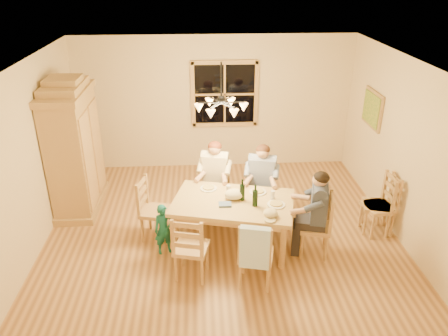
{
  "coord_description": "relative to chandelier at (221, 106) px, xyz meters",
  "views": [
    {
      "loc": [
        -0.32,
        -5.96,
        3.94
      ],
      "look_at": [
        0.04,
        0.1,
        1.05
      ],
      "focal_mm": 35.0,
      "sensor_mm": 36.0,
      "label": 1
    }
  ],
  "objects": [
    {
      "name": "plate_plaid",
      "position": [
        0.54,
        -0.18,
        -1.31
      ],
      "size": [
        0.26,
        0.26,
        0.02
      ],
      "primitive_type": "cylinder",
      "color": "white",
      "rests_on": "dining_table"
    },
    {
      "name": "adult_woman",
      "position": [
        -0.08,
        0.49,
        -1.24
      ],
      "size": [
        0.47,
        0.5,
        0.87
      ],
      "rotation": [
        0.0,
        0.0,
        2.9
      ],
      "color": "beige",
      "rests_on": "floor"
    },
    {
      "name": "chair_end_left",
      "position": [
        -1.03,
        -0.13,
        -1.77
      ],
      "size": [
        0.51,
        0.53,
        0.99
      ],
      "rotation": [
        0.0,
        0.0,
        -1.81
      ],
      "color": "tan",
      "rests_on": "floor"
    },
    {
      "name": "chair_near_left",
      "position": [
        -0.47,
        -1.11,
        -1.77
      ],
      "size": [
        0.53,
        0.51,
        0.99
      ],
      "rotation": [
        0.0,
        0.0,
        -0.24
      ],
      "color": "tan",
      "rests_on": "floor"
    },
    {
      "name": "plate_slate",
      "position": [
        0.76,
        -0.58,
        -1.31
      ],
      "size": [
        0.26,
        0.26,
        0.02
      ],
      "primitive_type": "cylinder",
      "color": "white",
      "rests_on": "dining_table"
    },
    {
      "name": "armoire",
      "position": [
        -2.42,
        0.92,
        -1.02
      ],
      "size": [
        0.66,
        1.4,
        2.3
      ],
      "color": "#A38246",
      "rests_on": "floor"
    },
    {
      "name": "cloth_bundle",
      "position": [
        0.17,
        -0.36,
        -1.24
      ],
      "size": [
        0.28,
        0.22,
        0.15
      ],
      "primitive_type": "ellipsoid",
      "color": "beige",
      "rests_on": "dining_table"
    },
    {
      "name": "dining_table",
      "position": [
        0.15,
        -0.41,
        -1.42
      ],
      "size": [
        1.94,
        1.44,
        0.76
      ],
      "rotation": [
        0.0,
        0.0,
        -0.24
      ],
      "color": "tan",
      "rests_on": "floor"
    },
    {
      "name": "painting",
      "position": [
        2.71,
        1.2,
        -0.48
      ],
      "size": [
        0.06,
        0.78,
        0.64
      ],
      "color": "#A38246",
      "rests_on": "wall_right"
    },
    {
      "name": "adult_slate_man",
      "position": [
        1.32,
        -0.7,
        -1.24
      ],
      "size": [
        0.5,
        0.47,
        0.87
      ],
      "rotation": [
        0.0,
        0.0,
        1.33
      ],
      "color": "#39415B",
      "rests_on": "floor"
    },
    {
      "name": "chair_far_right",
      "position": [
        0.67,
        0.31,
        -1.77
      ],
      "size": [
        0.53,
        0.51,
        0.99
      ],
      "rotation": [
        0.0,
        0.0,
        2.9
      ],
      "color": "tan",
      "rests_on": "floor"
    },
    {
      "name": "wall_right",
      "position": [
        2.75,
        0.0,
        -0.73
      ],
      "size": [
        0.02,
        5.0,
        2.7
      ],
      "primitive_type": "cube",
      "color": "beige",
      "rests_on": "floor"
    },
    {
      "name": "floor",
      "position": [
        0.0,
        0.0,
        -2.08
      ],
      "size": [
        5.5,
        5.5,
        0.0
      ],
      "primitive_type": "plane",
      "color": "brown",
      "rests_on": "ground"
    },
    {
      "name": "napkin",
      "position": [
        0.02,
        -0.54,
        -1.3
      ],
      "size": [
        0.21,
        0.18,
        0.03
      ],
      "primitive_type": "cube",
      "rotation": [
        0.0,
        0.0,
        -0.24
      ],
      "color": "slate",
      "rests_on": "dining_table"
    },
    {
      "name": "wine_glass_b",
      "position": [
        0.73,
        -0.4,
        -1.25
      ],
      "size": [
        0.06,
        0.06,
        0.14
      ],
      "primitive_type": "cylinder",
      "color": "silver",
      "rests_on": "dining_table"
    },
    {
      "name": "wall_back",
      "position": [
        0.0,
        2.5,
        -0.73
      ],
      "size": [
        5.5,
        0.02,
        2.7
      ],
      "primitive_type": "cube",
      "color": "beige",
      "rests_on": "floor"
    },
    {
      "name": "wine_bottle_b",
      "position": [
        0.45,
        -0.57,
        -1.15
      ],
      "size": [
        0.08,
        0.08,
        0.33
      ],
      "primitive_type": "cylinder",
      "color": "black",
      "rests_on": "dining_table"
    },
    {
      "name": "chair_near_right",
      "position": [
        0.38,
        -1.32,
        -1.77
      ],
      "size": [
        0.53,
        0.51,
        0.99
      ],
      "rotation": [
        0.0,
        0.0,
        -0.24
      ],
      "color": "tan",
      "rests_on": "floor"
    },
    {
      "name": "ceiling",
      "position": [
        0.0,
        0.0,
        0.62
      ],
      "size": [
        5.5,
        5.0,
        0.02
      ],
      "primitive_type": "cube",
      "color": "white",
      "rests_on": "wall_back"
    },
    {
      "name": "window",
      "position": [
        0.2,
        2.47,
        -0.53
      ],
      "size": [
        1.3,
        0.06,
        1.3
      ],
      "color": "black",
      "rests_on": "wall_back"
    },
    {
      "name": "chair_far_left",
      "position": [
        -0.08,
        0.49,
        -1.77
      ],
      "size": [
        0.53,
        0.51,
        0.99
      ],
      "rotation": [
        0.0,
        0.0,
        2.9
      ],
      "color": "tan",
      "rests_on": "floor"
    },
    {
      "name": "wall_left",
      "position": [
        -2.75,
        0.0,
        -0.73
      ],
      "size": [
        0.02,
        5.0,
        2.7
      ],
      "primitive_type": "cube",
      "color": "beige",
      "rests_on": "floor"
    },
    {
      "name": "wine_bottle_a",
      "position": [
        0.28,
        -0.38,
        -1.15
      ],
      "size": [
        0.08,
        0.08,
        0.33
      ],
      "primitive_type": "cylinder",
      "color": "black",
      "rests_on": "dining_table"
    },
    {
      "name": "chair_spare_back",
      "position": [
        2.45,
        -0.17,
        -1.77
      ],
      "size": [
        0.53,
        0.54,
        0.99
      ],
      "rotation": [
        0.0,
        0.0,
        1.29
      ],
      "color": "tan",
      "rests_on": "floor"
    },
    {
      "name": "child",
      "position": [
        -0.87,
        -0.55,
        -1.68
      ],
      "size": [
        0.33,
        0.27,
        0.79
      ],
      "primitive_type": "imported",
      "rotation": [
        0.0,
        0.0,
        0.33
      ],
      "color": "#176B69",
      "rests_on": "floor"
    },
    {
      "name": "chair_spare_front",
      "position": [
        2.45,
        -0.2,
        -1.77
      ],
      "size": [
        0.49,
        0.51,
        0.99
      ],
      "rotation": [
        0.0,
        0.0,
        1.76
      ],
      "color": "tan",
      "rests_on": "floor"
    },
    {
      "name": "chair_end_right",
      "position": [
        1.32,
        -0.7,
        -1.77
      ],
      "size": [
        0.51,
        0.53,
        0.99
      ],
      "rotation": [
        0.0,
        0.0,
        1.33
      ],
      "color": "tan",
      "rests_on": "floor"
    },
    {
      "name": "adult_plaid_man",
      "position": [
        0.67,
        0.31,
        -1.24
      ],
      "size": [
        0.47,
        0.5,
        0.87
      ],
      "rotation": [
        0.0,
        0.0,
        2.9
      ],
      "color": "#33468C",
      "rests_on": "floor"
    },
    {
      "name": "wine_glass_a",
      "position": [
        0.09,
        -0.19,
        -1.25
      ],
      "size": [
        0.06,
        0.06,
        0.14
      ],
      "primitive_type": "cylinder",
      "color": "silver",
      "rests_on": "dining_table"
    },
    {
      "name": "cap",
      "position": [
        0.63,
        -0.88,
        -1.26
      ],
      "size": [
        0.2,
        0.2,
        0.11
      ],
      "primitive_type": "ellipsoid",
      "color": "#D0BF8B",
      "rests_on": "dining_table"
    },
    {
      "name": "chandelier",
      "position": [
        0.0,
        0.0,
        0.0
      ],
      "size": [
        0.77,
        0.68,
        0.71
      ],
      "color": "black",
      "rests_on": "ceiling"
    },
    {
      "name": "plate_woman",
      "position": [
        -0.2,
        -0.02,
        -1.31
      ],
      "size": [
        0.26,
        0.26,
        0.02
      ],
      "primitive_type": "cylinder",
      "color": "white",
      "rests_on": "dining_table"
    },
    {
      "name": "towel",
      "position": [
        0.33,
        -1.5,
        -1.38
      ],
      "size": [
        0.39,
        0.19,
        0.58
      ],
      "primitive_type": "cube",
      "rotation": [
        0.0,
        0.0,
        -0.24
      ],
      "color": "#B2CEF1",
      "rests_on": "chair_near_right"
    }
  ]
}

